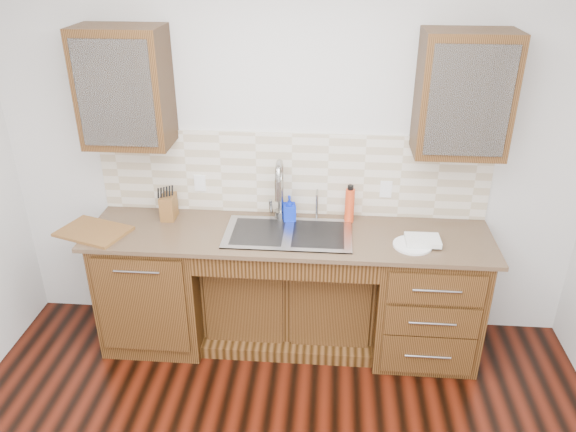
# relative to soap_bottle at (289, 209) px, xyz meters

# --- Properties ---
(wall_back) EXTENTS (4.00, 0.10, 2.70)m
(wall_back) POSITION_rel_soap_bottle_xyz_m (0.01, 0.19, 0.35)
(wall_back) COLOR silver
(wall_back) RESTS_ON ground
(base_cabinet_left) EXTENTS (0.70, 0.62, 0.88)m
(base_cabinet_left) POSITION_rel_soap_bottle_xyz_m (-0.94, -0.17, -0.56)
(base_cabinet_left) COLOR #593014
(base_cabinet_left) RESTS_ON ground
(base_cabinet_center) EXTENTS (1.20, 0.44, 0.70)m
(base_cabinet_center) POSITION_rel_soap_bottle_xyz_m (0.01, -0.08, -0.65)
(base_cabinet_center) COLOR #593014
(base_cabinet_center) RESTS_ON ground
(base_cabinet_right) EXTENTS (0.70, 0.62, 0.88)m
(base_cabinet_right) POSITION_rel_soap_bottle_xyz_m (0.96, -0.17, -0.56)
(base_cabinet_right) COLOR #593014
(base_cabinet_right) RESTS_ON ground
(countertop) EXTENTS (2.70, 0.65, 0.03)m
(countertop) POSITION_rel_soap_bottle_xyz_m (0.01, -0.18, -0.11)
(countertop) COLOR #84705B
(countertop) RESTS_ON base_cabinet_left
(backsplash) EXTENTS (2.70, 0.02, 0.59)m
(backsplash) POSITION_rel_soap_bottle_xyz_m (0.01, 0.13, 0.20)
(backsplash) COLOR beige
(backsplash) RESTS_ON wall_back
(sink) EXTENTS (0.84, 0.46, 0.19)m
(sink) POSITION_rel_soap_bottle_xyz_m (0.01, -0.20, -0.18)
(sink) COLOR #9E9EA5
(sink) RESTS_ON countertop
(faucet) EXTENTS (0.04, 0.04, 0.40)m
(faucet) POSITION_rel_soap_bottle_xyz_m (-0.06, 0.03, 0.11)
(faucet) COLOR #999993
(faucet) RESTS_ON countertop
(filter_tap) EXTENTS (0.02, 0.02, 0.24)m
(filter_tap) POSITION_rel_soap_bottle_xyz_m (0.19, 0.04, 0.03)
(filter_tap) COLOR #999993
(filter_tap) RESTS_ON countertop
(upper_cabinet_left) EXTENTS (0.55, 0.34, 0.75)m
(upper_cabinet_left) POSITION_rel_soap_bottle_xyz_m (-1.04, -0.03, 0.82)
(upper_cabinet_left) COLOR #593014
(upper_cabinet_left) RESTS_ON wall_back
(upper_cabinet_right) EXTENTS (0.55, 0.34, 0.75)m
(upper_cabinet_right) POSITION_rel_soap_bottle_xyz_m (1.06, -0.03, 0.82)
(upper_cabinet_right) COLOR #593014
(upper_cabinet_right) RESTS_ON wall_back
(outlet_left) EXTENTS (0.08, 0.01, 0.12)m
(outlet_left) POSITION_rel_soap_bottle_xyz_m (-0.64, 0.12, 0.12)
(outlet_left) COLOR white
(outlet_left) RESTS_ON backsplash
(outlet_right) EXTENTS (0.08, 0.01, 0.12)m
(outlet_right) POSITION_rel_soap_bottle_xyz_m (0.66, 0.12, 0.12)
(outlet_right) COLOR white
(outlet_right) RESTS_ON backsplash
(soap_bottle) EXTENTS (0.10, 0.10, 0.19)m
(soap_bottle) POSITION_rel_soap_bottle_xyz_m (0.00, 0.00, 0.00)
(soap_bottle) COLOR #0B29CF
(soap_bottle) RESTS_ON countertop
(water_bottle) EXTENTS (0.07, 0.07, 0.24)m
(water_bottle) POSITION_rel_soap_bottle_xyz_m (0.41, 0.02, 0.03)
(water_bottle) COLOR red
(water_bottle) RESTS_ON countertop
(plate) EXTENTS (0.31, 0.31, 0.01)m
(plate) POSITION_rel_soap_bottle_xyz_m (0.81, -0.29, -0.09)
(plate) COLOR white
(plate) RESTS_ON countertop
(dish_towel) EXTENTS (0.22, 0.16, 0.03)m
(dish_towel) POSITION_rel_soap_bottle_xyz_m (0.88, -0.27, -0.06)
(dish_towel) COLOR silver
(dish_towel) RESTS_ON plate
(knife_block) EXTENTS (0.10, 0.15, 0.17)m
(knife_block) POSITION_rel_soap_bottle_xyz_m (-0.84, -0.02, -0.01)
(knife_block) COLOR brown
(knife_block) RESTS_ON countertop
(cutting_board) EXTENTS (0.52, 0.43, 0.02)m
(cutting_board) POSITION_rel_soap_bottle_xyz_m (-1.29, -0.28, -0.08)
(cutting_board) COLOR olive
(cutting_board) RESTS_ON countertop
(cup_left_a) EXTENTS (0.14, 0.14, 0.11)m
(cup_left_a) POSITION_rel_soap_bottle_xyz_m (-1.12, -0.03, 0.78)
(cup_left_a) COLOR silver
(cup_left_a) RESTS_ON upper_cabinet_left
(cup_left_b) EXTENTS (0.09, 0.09, 0.08)m
(cup_left_b) POSITION_rel_soap_bottle_xyz_m (-0.98, -0.03, 0.76)
(cup_left_b) COLOR silver
(cup_left_b) RESTS_ON upper_cabinet_left
(cup_right_a) EXTENTS (0.15, 0.15, 0.11)m
(cup_right_a) POSITION_rel_soap_bottle_xyz_m (0.98, -0.03, 0.78)
(cup_right_a) COLOR white
(cup_right_a) RESTS_ON upper_cabinet_right
(cup_right_b) EXTENTS (0.14, 0.14, 0.10)m
(cup_right_b) POSITION_rel_soap_bottle_xyz_m (1.12, -0.03, 0.77)
(cup_right_b) COLOR white
(cup_right_b) RESTS_ON upper_cabinet_right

